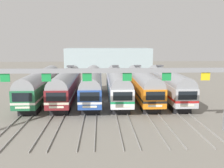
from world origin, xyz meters
The scene contains 10 objects.
ground_plane centered at (0.00, 0.00, 0.00)m, with size 160.00×160.00×0.00m, color gray.
track_bed centered at (0.00, 17.00, 0.07)m, with size 20.94×70.00×0.15m.
commuter_train_green centered at (-9.72, -0.01, 2.69)m, with size 2.88×18.06×4.77m.
commuter_train_maroon centered at (-5.83, 0.00, 2.69)m, with size 2.88×18.06×5.05m.
commuter_train_blue centered at (-1.94, -0.01, 2.69)m, with size 2.88×18.06×4.77m.
commuter_train_white centered at (1.94, 0.00, 2.69)m, with size 2.88×18.06×5.05m.
commuter_train_orange centered at (5.83, 0.00, 2.69)m, with size 2.88×18.06×5.05m.
commuter_train_stainless centered at (9.72, 0.00, 2.69)m, with size 2.88×18.06×5.05m.
catenary_gantry centered at (0.00, -13.50, 5.33)m, with size 24.68×0.44×6.97m.
maintenance_building centered at (1.82, 39.61, 3.60)m, with size 26.21×10.00×7.20m, color #9EB2B7.
Camera 1 is at (-0.65, -36.77, 8.91)m, focal length 38.92 mm.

